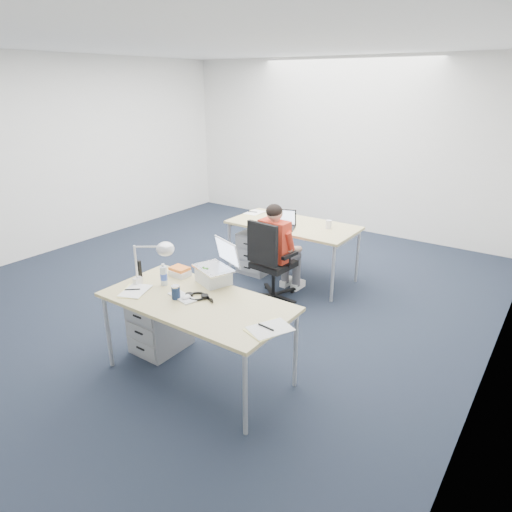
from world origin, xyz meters
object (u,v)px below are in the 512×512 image
at_px(desk_far, 293,227).
at_px(bear_figurine, 206,275).
at_px(drawer_pedestal_far, 258,251).
at_px(silver_laptop, 213,263).
at_px(can_koozie, 176,292).
at_px(desk_lamp, 147,262).
at_px(water_bottle, 164,274).
at_px(book_stack, 180,271).
at_px(computer_mouse, 186,297).
at_px(dark_laptop, 281,219).
at_px(office_chair, 272,278).
at_px(cordless_phone, 139,269).
at_px(sunglasses, 210,300).
at_px(wireless_keyboard, 182,297).
at_px(far_cup, 329,224).
at_px(desk_near, 197,305).
at_px(seated_person, 280,250).
at_px(drawer_pedestal_near, 160,322).

xyz_separation_m(desk_far, bear_figurine, (0.30, -2.02, 0.13)).
xyz_separation_m(drawer_pedestal_far, silver_laptop, (0.83, -1.91, 0.64)).
distance_m(can_koozie, desk_lamp, 0.39).
height_order(water_bottle, book_stack, water_bottle).
relative_size(computer_mouse, water_bottle, 0.49).
bearing_deg(silver_laptop, dark_laptop, 122.43).
bearing_deg(office_chair, cordless_phone, -101.50).
height_order(silver_laptop, sunglasses, silver_laptop).
bearing_deg(sunglasses, water_bottle, -160.32).
height_order(wireless_keyboard, water_bottle, water_bottle).
bearing_deg(far_cup, computer_mouse, -91.96).
xyz_separation_m(desk_far, dark_laptop, (-0.02, -0.24, 0.16)).
distance_m(desk_near, computer_mouse, 0.11).
xyz_separation_m(seated_person, bear_figurine, (0.15, -1.48, 0.23)).
bearing_deg(water_bottle, computer_mouse, -15.46).
bearing_deg(water_bottle, seated_person, 85.40).
distance_m(wireless_keyboard, book_stack, 0.47).
xyz_separation_m(drawer_pedestal_far, cordless_phone, (0.19, -2.20, 0.53)).
relative_size(silver_laptop, bear_figurine, 2.32).
height_order(desk_far, bear_figurine, bear_figurine).
xyz_separation_m(desk_far, water_bottle, (0.01, -2.24, 0.15)).
height_order(cordless_phone, far_cup, cordless_phone).
bearing_deg(desk_lamp, drawer_pedestal_far, 122.07).
relative_size(seated_person, wireless_keyboard, 4.09).
bearing_deg(dark_laptop, far_cup, 14.60).
bearing_deg(sunglasses, wireless_keyboard, -138.38).
height_order(silver_laptop, wireless_keyboard, silver_laptop).
xyz_separation_m(desk_far, cordless_phone, (-0.30, -2.25, 0.13)).
distance_m(office_chair, bear_figurine, 1.43).
distance_m(drawer_pedestal_near, computer_mouse, 0.72).
relative_size(cordless_phone, desk_lamp, 0.33).
xyz_separation_m(computer_mouse, sunglasses, (0.18, 0.08, -0.01)).
bearing_deg(drawer_pedestal_near, desk_far, 86.02).
bearing_deg(silver_laptop, book_stack, -150.30).
xyz_separation_m(desk_far, drawer_pedestal_near, (-0.15, -2.18, -0.41)).
xyz_separation_m(cordless_phone, dark_laptop, (0.28, 2.00, 0.04)).
relative_size(wireless_keyboard, book_stack, 1.54).
height_order(water_bottle, dark_laptop, dark_laptop).
relative_size(drawer_pedestal_near, desk_lamp, 1.13).
bearing_deg(book_stack, cordless_phone, -140.68).
relative_size(wireless_keyboard, computer_mouse, 2.86).
xyz_separation_m(seated_person, water_bottle, (-0.14, -1.71, 0.25)).
relative_size(can_koozie, book_stack, 0.65).
distance_m(seated_person, computer_mouse, 1.83).
bearing_deg(silver_laptop, desk_far, 120.37).
height_order(seated_person, bear_figurine, seated_person).
bearing_deg(seated_person, office_chair, -89.66).
bearing_deg(water_bottle, drawer_pedestal_far, 102.99).
xyz_separation_m(cordless_phone, desk_lamp, (0.26, -0.12, 0.16)).
bearing_deg(dark_laptop, bear_figurine, -99.84).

